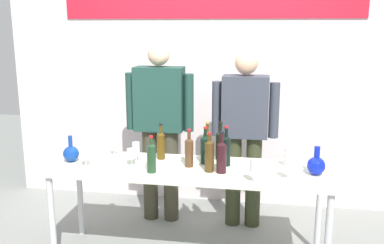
{
  "coord_description": "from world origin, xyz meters",
  "views": [
    {
      "loc": [
        0.55,
        -3.15,
        1.86
      ],
      "look_at": [
        0.0,
        0.15,
        1.1
      ],
      "focal_mm": 40.55,
      "sensor_mm": 36.0,
      "label": 1
    }
  ],
  "objects_px": {
    "wine_bottle_6": "(221,156)",
    "wine_glass_left_1": "(114,141)",
    "wine_bottle_3": "(220,144)",
    "wine_glass_left_0": "(85,152)",
    "presenter_left": "(160,121)",
    "wine_glass_left_3": "(136,148)",
    "wine_bottle_2": "(205,148)",
    "wine_glass_right_1": "(254,166)",
    "wine_bottle_7": "(151,157)",
    "wine_bottle_4": "(226,149)",
    "wine_bottle_1": "(189,151)",
    "presenter_right": "(245,129)",
    "wine_glass_right_2": "(289,154)",
    "display_table": "(189,175)",
    "decanter_blue_right": "(316,165)",
    "wine_bottle_5": "(207,144)",
    "wine_bottle_8": "(209,155)",
    "wine_bottle_0": "(161,144)",
    "decanter_blue_left": "(71,153)",
    "wine_glass_left_2": "(132,154)",
    "wine_glass_right_3": "(289,165)",
    "wine_glass_right_0": "(296,159)"
  },
  "relations": [
    {
      "from": "wine_glass_right_0",
      "to": "wine_glass_right_2",
      "type": "height_order",
      "value": "same"
    },
    {
      "from": "wine_glass_right_2",
      "to": "display_table",
      "type": "bearing_deg",
      "value": -170.53
    },
    {
      "from": "wine_bottle_2",
      "to": "wine_glass_right_1",
      "type": "height_order",
      "value": "wine_bottle_2"
    },
    {
      "from": "wine_bottle_5",
      "to": "wine_bottle_4",
      "type": "bearing_deg",
      "value": -40.52
    },
    {
      "from": "wine_bottle_3",
      "to": "wine_glass_right_2",
      "type": "xyz_separation_m",
      "value": [
        0.54,
        -0.12,
        -0.03
      ]
    },
    {
      "from": "wine_glass_right_2",
      "to": "wine_glass_left_0",
      "type": "bearing_deg",
      "value": -170.64
    },
    {
      "from": "wine_bottle_8",
      "to": "wine_bottle_0",
      "type": "bearing_deg",
      "value": 150.39
    },
    {
      "from": "wine_glass_right_2",
      "to": "wine_glass_right_3",
      "type": "distance_m",
      "value": 0.28
    },
    {
      "from": "wine_bottle_5",
      "to": "wine_glass_right_0",
      "type": "distance_m",
      "value": 0.73
    },
    {
      "from": "presenter_left",
      "to": "wine_bottle_1",
      "type": "bearing_deg",
      "value": -59.72
    },
    {
      "from": "wine_glass_right_2",
      "to": "wine_glass_right_1",
      "type": "bearing_deg",
      "value": -123.37
    },
    {
      "from": "presenter_left",
      "to": "wine_glass_left_1",
      "type": "xyz_separation_m",
      "value": [
        -0.28,
        -0.49,
        -0.08
      ]
    },
    {
      "from": "wine_bottle_5",
      "to": "wine_glass_left_1",
      "type": "xyz_separation_m",
      "value": [
        -0.78,
        -0.03,
        -0.01
      ]
    },
    {
      "from": "wine_glass_left_0",
      "to": "wine_glass_right_1",
      "type": "height_order",
      "value": "wine_glass_left_0"
    },
    {
      "from": "wine_bottle_1",
      "to": "wine_glass_left_3",
      "type": "height_order",
      "value": "wine_bottle_1"
    },
    {
      "from": "wine_glass_right_2",
      "to": "wine_bottle_7",
      "type": "bearing_deg",
      "value": -163.85
    },
    {
      "from": "wine_bottle_1",
      "to": "wine_glass_right_2",
      "type": "height_order",
      "value": "wine_bottle_1"
    },
    {
      "from": "wine_bottle_1",
      "to": "presenter_right",
      "type": "bearing_deg",
      "value": 59.92
    },
    {
      "from": "display_table",
      "to": "decanter_blue_right",
      "type": "bearing_deg",
      "value": -1.14
    },
    {
      "from": "wine_bottle_7",
      "to": "wine_glass_left_0",
      "type": "bearing_deg",
      "value": 175.94
    },
    {
      "from": "decanter_blue_right",
      "to": "presenter_right",
      "type": "height_order",
      "value": "presenter_right"
    },
    {
      "from": "wine_glass_left_2",
      "to": "wine_glass_left_3",
      "type": "xyz_separation_m",
      "value": [
        0.01,
        0.1,
        0.02
      ]
    },
    {
      "from": "wine_glass_left_1",
      "to": "wine_glass_right_3",
      "type": "height_order",
      "value": "wine_glass_left_1"
    },
    {
      "from": "wine_glass_left_0",
      "to": "wine_bottle_8",
      "type": "bearing_deg",
      "value": 3.02
    },
    {
      "from": "wine_bottle_2",
      "to": "presenter_left",
      "type": "bearing_deg",
      "value": 131.11
    },
    {
      "from": "decanter_blue_left",
      "to": "wine_bottle_4",
      "type": "relative_size",
      "value": 0.68
    },
    {
      "from": "decanter_blue_left",
      "to": "presenter_left",
      "type": "xyz_separation_m",
      "value": [
        0.56,
        0.71,
        0.13
      ]
    },
    {
      "from": "wine_bottle_0",
      "to": "wine_glass_left_1",
      "type": "relative_size",
      "value": 1.74
    },
    {
      "from": "wine_bottle_6",
      "to": "wine_glass_left_3",
      "type": "xyz_separation_m",
      "value": [
        -0.7,
        0.15,
        -0.01
      ]
    },
    {
      "from": "wine_bottle_0",
      "to": "wine_bottle_1",
      "type": "bearing_deg",
      "value": -30.58
    },
    {
      "from": "wine_glass_left_1",
      "to": "wine_glass_right_2",
      "type": "height_order",
      "value": "wine_glass_left_1"
    },
    {
      "from": "wine_bottle_4",
      "to": "wine_glass_left_1",
      "type": "xyz_separation_m",
      "value": [
        -0.95,
        0.12,
        -0.01
      ]
    },
    {
      "from": "wine_glass_right_1",
      "to": "wine_glass_left_2",
      "type": "bearing_deg",
      "value": 166.79
    },
    {
      "from": "wine_glass_right_1",
      "to": "presenter_left",
      "type": "bearing_deg",
      "value": 133.48
    },
    {
      "from": "wine_bottle_6",
      "to": "wine_glass_left_1",
      "type": "height_order",
      "value": "wine_bottle_6"
    },
    {
      "from": "wine_glass_right_0",
      "to": "wine_bottle_0",
      "type": "bearing_deg",
      "value": 171.06
    },
    {
      "from": "wine_bottle_2",
      "to": "wine_bottle_3",
      "type": "xyz_separation_m",
      "value": [
        0.11,
        0.14,
        0.0
      ]
    },
    {
      "from": "wine_bottle_1",
      "to": "wine_glass_right_3",
      "type": "height_order",
      "value": "wine_bottle_1"
    },
    {
      "from": "presenter_left",
      "to": "wine_glass_left_3",
      "type": "xyz_separation_m",
      "value": [
        -0.04,
        -0.63,
        -0.08
      ]
    },
    {
      "from": "wine_glass_left_0",
      "to": "wine_glass_right_0",
      "type": "relative_size",
      "value": 1.13
    },
    {
      "from": "wine_bottle_3",
      "to": "wine_glass_left_0",
      "type": "xyz_separation_m",
      "value": [
        -1.01,
        -0.38,
        -0.01
      ]
    },
    {
      "from": "wine_bottle_4",
      "to": "wine_glass_right_2",
      "type": "distance_m",
      "value": 0.48
    },
    {
      "from": "wine_bottle_8",
      "to": "wine_glass_right_3",
      "type": "bearing_deg",
      "value": -6.99
    },
    {
      "from": "presenter_right",
      "to": "wine_bottle_4",
      "type": "relative_size",
      "value": 5.15
    },
    {
      "from": "wine_bottle_7",
      "to": "wine_glass_right_3",
      "type": "distance_m",
      "value": 1.0
    },
    {
      "from": "wine_bottle_3",
      "to": "wine_glass_right_1",
      "type": "height_order",
      "value": "wine_bottle_3"
    },
    {
      "from": "wine_glass_left_3",
      "to": "wine_glass_right_1",
      "type": "height_order",
      "value": "wine_glass_right_1"
    },
    {
      "from": "display_table",
      "to": "wine_glass_right_2",
      "type": "relative_size",
      "value": 14.58
    },
    {
      "from": "wine_glass_left_3",
      "to": "presenter_left",
      "type": "bearing_deg",
      "value": 85.96
    },
    {
      "from": "wine_bottle_6",
      "to": "wine_glass_left_1",
      "type": "distance_m",
      "value": 0.98
    }
  ]
}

